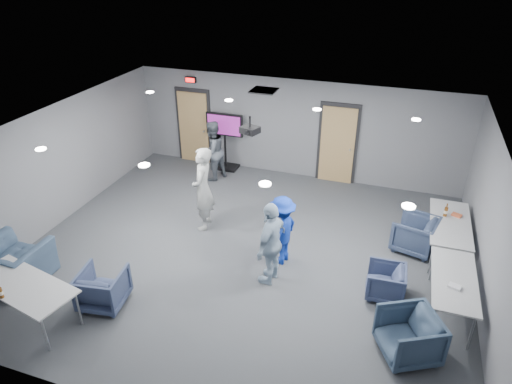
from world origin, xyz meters
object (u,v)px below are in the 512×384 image
(chair_right_c, at_px, (409,336))
(tv_stand, at_px, (225,138))
(chair_right_a, at_px, (415,234))
(bottle_front, at_px, (1,293))
(projector, at_px, (250,130))
(chair_front_a, at_px, (103,288))
(table_front_left, at_px, (23,286))
(chair_right_b, at_px, (385,282))
(person_d, at_px, (282,230))
(table_right_b, at_px, (454,281))
(table_right_a, at_px, (450,224))
(person_c, at_px, (271,243))
(bottle_right, at_px, (446,212))
(chair_front_b, at_px, (15,261))
(person_b, at_px, (212,151))
(person_a, at_px, (203,189))

(chair_right_c, height_order, tv_stand, tv_stand)
(chair_right_a, height_order, bottle_front, bottle_front)
(tv_stand, xyz_separation_m, projector, (1.76, -2.83, 1.47))
(chair_front_a, bearing_deg, table_front_left, 26.79)
(chair_right_b, bearing_deg, chair_right_c, 16.56)
(person_d, xyz_separation_m, table_right_b, (3.20, -0.48, -0.06))
(bottle_front, xyz_separation_m, projector, (2.75, 4.27, 1.57))
(table_right_a, relative_size, table_front_left, 0.91)
(person_c, bearing_deg, table_right_a, 132.73)
(person_d, bearing_deg, table_right_b, 95.63)
(bottle_right, bearing_deg, tv_stand, 159.90)
(chair_right_a, bearing_deg, chair_right_b, -0.26)
(chair_front_b, distance_m, projector, 5.24)
(person_b, relative_size, chair_front_a, 2.11)
(person_a, xyz_separation_m, table_right_a, (5.22, 0.72, -0.28))
(chair_front_b, height_order, table_right_a, chair_front_b)
(table_right_a, distance_m, bottle_right, 0.29)
(person_b, xyz_separation_m, chair_front_a, (0.16, -5.28, -0.47))
(person_b, relative_size, projector, 3.95)
(chair_front_a, height_order, chair_front_b, chair_front_b)
(person_b, xyz_separation_m, chair_right_b, (4.92, -3.44, -0.52))
(chair_right_a, height_order, table_front_left, chair_right_a)
(chair_right_a, relative_size, tv_stand, 0.51)
(table_front_left, bearing_deg, chair_right_b, 35.74)
(chair_front_a, bearing_deg, chair_right_a, -154.28)
(person_c, xyz_separation_m, tv_stand, (-2.73, 4.42, 0.08))
(person_b, height_order, table_right_a, person_b)
(person_c, distance_m, projector, 2.42)
(chair_right_a, height_order, table_right_b, chair_right_a)
(person_a, height_order, table_right_a, person_a)
(chair_front_a, xyz_separation_m, projector, (1.67, 3.19, 2.05))
(chair_right_c, bearing_deg, bottle_right, 142.71)
(chair_right_c, xyz_separation_m, tv_stand, (-5.30, 5.49, 0.54))
(chair_right_c, xyz_separation_m, table_right_a, (0.65, 3.14, 0.30))
(person_b, bearing_deg, tv_stand, -160.69)
(person_b, height_order, chair_front_a, person_b)
(person_d, bearing_deg, projector, -119.63)
(chair_front_a, xyz_separation_m, table_right_a, (5.86, 3.67, 0.33))
(chair_right_a, xyz_separation_m, chair_front_a, (-5.21, -3.55, -0.02))
(chair_front_b, bearing_deg, table_front_left, 141.70)
(chair_front_a, xyz_separation_m, bottle_front, (-1.08, -1.08, 0.47))
(table_right_b, xyz_separation_m, bottle_right, (-0.11, 2.12, 0.16))
(chair_front_b, bearing_deg, chair_right_b, -165.84)
(chair_right_b, xyz_separation_m, table_right_a, (1.10, 1.83, 0.38))
(person_d, relative_size, tv_stand, 0.90)
(chair_right_a, xyz_separation_m, bottle_right, (0.54, 0.34, 0.46))
(person_b, bearing_deg, chair_right_c, 72.79)
(bottle_front, distance_m, tv_stand, 7.17)
(person_d, distance_m, chair_right_b, 2.18)
(chair_right_c, distance_m, projector, 4.86)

